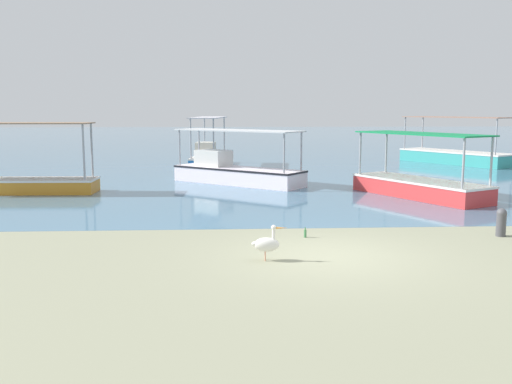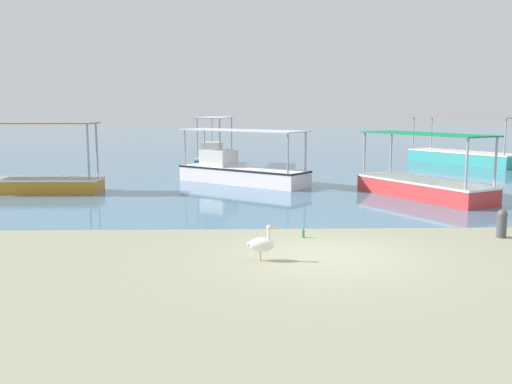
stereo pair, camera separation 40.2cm
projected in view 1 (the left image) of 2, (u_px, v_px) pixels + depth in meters
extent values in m
plane|color=gray|center=(330.00, 256.00, 12.99)|extent=(120.00, 120.00, 0.00)
cube|color=teal|center=(248.00, 140.00, 60.42)|extent=(110.00, 90.00, 0.00)
cube|color=white|center=(238.00, 176.00, 25.36)|extent=(5.86, 5.13, 0.72)
cube|color=black|center=(238.00, 169.00, 25.31)|extent=(5.91, 5.19, 0.08)
cylinder|color=#99999E|center=(301.00, 151.00, 24.08)|extent=(0.08, 0.08, 1.63)
cylinder|color=#99999E|center=(284.00, 153.00, 23.00)|extent=(0.08, 0.08, 1.63)
cylinder|color=#99999E|center=(199.00, 146.00, 27.38)|extent=(0.08, 0.08, 1.63)
cylinder|color=#99999E|center=(180.00, 148.00, 26.30)|extent=(0.08, 0.08, 1.63)
cube|color=silver|center=(238.00, 130.00, 25.07)|extent=(5.76, 5.08, 0.05)
cube|color=silver|center=(214.00, 158.00, 26.06)|extent=(1.81, 1.76, 0.73)
cube|color=red|center=(419.00, 188.00, 21.58)|extent=(4.10, 5.76, 0.66)
cube|color=silver|center=(419.00, 181.00, 21.54)|extent=(4.15, 5.81, 0.08)
cylinder|color=#99999E|center=(360.00, 153.00, 23.23)|extent=(0.08, 0.08, 1.70)
cylinder|color=#99999E|center=(386.00, 152.00, 23.95)|extent=(0.08, 0.08, 1.70)
cylinder|color=#99999E|center=(463.00, 164.00, 18.87)|extent=(0.08, 0.08, 1.70)
cylinder|color=#99999E|center=(491.00, 162.00, 19.60)|extent=(0.08, 0.08, 1.70)
cube|color=#137A43|center=(421.00, 134.00, 21.29)|extent=(4.10, 5.63, 0.05)
cube|color=teal|center=(455.00, 157.00, 34.60)|extent=(5.31, 6.91, 0.77)
cube|color=silver|center=(455.00, 152.00, 34.55)|extent=(5.37, 6.97, 0.08)
cylinder|color=#99999E|center=(405.00, 133.00, 36.51)|extent=(0.08, 0.08, 2.01)
cylinder|color=#99999E|center=(423.00, 132.00, 37.49)|extent=(0.08, 0.08, 2.01)
cylinder|color=#99999E|center=(496.00, 137.00, 31.30)|extent=(0.08, 0.08, 2.01)
cube|color=#8C6756|center=(457.00, 117.00, 34.25)|extent=(5.29, 6.79, 0.05)
cube|color=orange|center=(11.00, 186.00, 22.62)|extent=(6.75, 1.64, 0.57)
cube|color=silver|center=(10.00, 180.00, 22.59)|extent=(6.79, 1.68, 0.08)
cylinder|color=#99999E|center=(84.00, 152.00, 21.90)|extent=(0.08, 0.08, 2.16)
cylinder|color=#99999E|center=(92.00, 150.00, 23.12)|extent=(0.08, 0.08, 2.16)
cube|color=#8F7058|center=(7.00, 123.00, 22.26)|extent=(6.56, 1.73, 0.05)
cube|color=#216AB8|center=(209.00, 161.00, 33.00)|extent=(2.08, 5.52, 0.65)
cube|color=silver|center=(209.00, 156.00, 32.96)|extent=(2.13, 5.56, 0.08)
cylinder|color=#99999E|center=(204.00, 135.00, 35.25)|extent=(0.08, 0.08, 2.14)
cylinder|color=#99999E|center=(224.00, 135.00, 35.17)|extent=(0.08, 0.08, 2.14)
cylinder|color=#99999E|center=(191.00, 139.00, 30.43)|extent=(0.08, 0.08, 2.14)
cylinder|color=#99999E|center=(214.00, 139.00, 30.35)|extent=(0.08, 0.08, 2.14)
cube|color=silver|center=(208.00, 118.00, 32.64)|extent=(2.16, 5.33, 0.05)
cube|color=beige|center=(206.00, 150.00, 31.70)|extent=(1.15, 1.18, 0.83)
cylinder|color=#E0997A|center=(265.00, 255.00, 12.62)|extent=(0.03, 0.03, 0.22)
cylinder|color=#E0997A|center=(265.00, 256.00, 12.52)|extent=(0.03, 0.03, 0.22)
ellipsoid|color=white|center=(267.00, 245.00, 12.53)|extent=(0.58, 0.32, 0.32)
ellipsoid|color=white|center=(255.00, 244.00, 12.54)|extent=(0.17, 0.13, 0.10)
cylinder|color=white|center=(274.00, 235.00, 12.50)|extent=(0.07, 0.07, 0.26)
sphere|color=white|center=(274.00, 227.00, 12.47)|extent=(0.11, 0.11, 0.11)
cone|color=#E5933F|center=(281.00, 228.00, 12.47)|extent=(0.30, 0.08, 0.06)
cylinder|color=#47474C|center=(501.00, 225.00, 14.94)|extent=(0.25, 0.25, 0.58)
sphere|color=#4C4C51|center=(502.00, 213.00, 14.89)|extent=(0.26, 0.26, 0.26)
cylinder|color=#3F7F4C|center=(305.00, 234.00, 14.82)|extent=(0.07, 0.07, 0.20)
cylinder|color=#3F7F4C|center=(305.00, 228.00, 14.81)|extent=(0.03, 0.03, 0.07)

